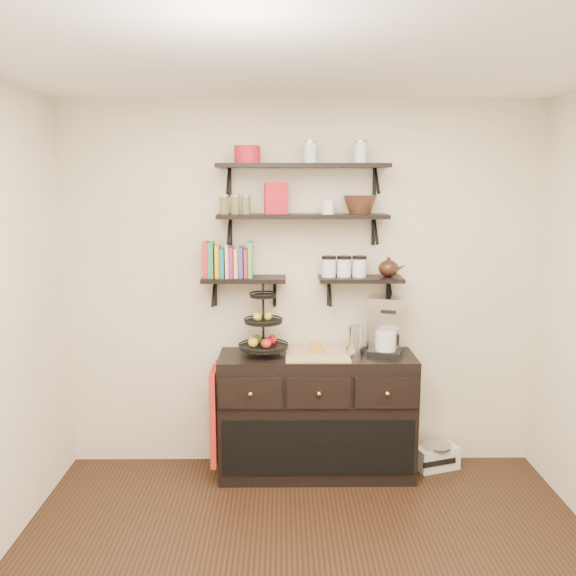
# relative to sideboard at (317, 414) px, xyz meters

# --- Properties ---
(ceiling) EXTENTS (3.50, 3.50, 0.02)m
(ceiling) POSITION_rel_sideboard_xyz_m (-0.10, -1.51, 2.25)
(ceiling) COLOR white
(ceiling) RESTS_ON back_wall
(back_wall) EXTENTS (3.50, 0.02, 2.70)m
(back_wall) POSITION_rel_sideboard_xyz_m (-0.10, 0.24, 0.90)
(back_wall) COLOR white
(back_wall) RESTS_ON ground
(shelf_top) EXTENTS (1.20, 0.27, 0.23)m
(shelf_top) POSITION_rel_sideboard_xyz_m (-0.10, 0.10, 1.78)
(shelf_top) COLOR black
(shelf_top) RESTS_ON back_wall
(shelf_mid) EXTENTS (1.20, 0.27, 0.23)m
(shelf_mid) POSITION_rel_sideboard_xyz_m (-0.10, 0.10, 1.43)
(shelf_mid) COLOR black
(shelf_mid) RESTS_ON back_wall
(shelf_low_left) EXTENTS (0.60, 0.25, 0.23)m
(shelf_low_left) POSITION_rel_sideboard_xyz_m (-0.52, 0.12, 0.98)
(shelf_low_left) COLOR black
(shelf_low_left) RESTS_ON back_wall
(shelf_low_right) EXTENTS (0.60, 0.25, 0.23)m
(shelf_low_right) POSITION_rel_sideboard_xyz_m (0.32, 0.12, 0.98)
(shelf_low_right) COLOR black
(shelf_low_right) RESTS_ON back_wall
(cookbooks) EXTENTS (0.36, 0.15, 0.26)m
(cookbooks) POSITION_rel_sideboard_xyz_m (-0.61, 0.12, 1.11)
(cookbooks) COLOR red
(cookbooks) RESTS_ON shelf_low_left
(glass_canisters) EXTENTS (0.32, 0.10, 0.13)m
(glass_canisters) POSITION_rel_sideboard_xyz_m (0.20, 0.12, 1.06)
(glass_canisters) COLOR silver
(glass_canisters) RESTS_ON shelf_low_right
(sideboard) EXTENTS (1.40, 0.50, 0.92)m
(sideboard) POSITION_rel_sideboard_xyz_m (0.00, 0.00, 0.00)
(sideboard) COLOR black
(sideboard) RESTS_ON floor
(fruit_stand) EXTENTS (0.35, 0.35, 0.51)m
(fruit_stand) POSITION_rel_sideboard_xyz_m (-0.38, 0.00, 0.62)
(fruit_stand) COLOR black
(fruit_stand) RESTS_ON sideboard
(candle) EXTENTS (0.08, 0.08, 0.08)m
(candle) POSITION_rel_sideboard_xyz_m (-0.01, 0.00, 0.50)
(candle) COLOR olive
(candle) RESTS_ON sideboard
(coffee_maker) EXTENTS (0.29, 0.29, 0.42)m
(coffee_maker) POSITION_rel_sideboard_xyz_m (0.49, 0.03, 0.65)
(coffee_maker) COLOR black
(coffee_maker) RESTS_ON sideboard
(thermal_carafe) EXTENTS (0.11, 0.11, 0.22)m
(thermal_carafe) POSITION_rel_sideboard_xyz_m (0.27, -0.02, 0.56)
(thermal_carafe) COLOR silver
(thermal_carafe) RESTS_ON sideboard
(apron) EXTENTS (0.04, 0.29, 0.68)m
(apron) POSITION_rel_sideboard_xyz_m (-0.73, -0.10, 0.03)
(apron) COLOR #AE1213
(apron) RESTS_ON sideboard
(radio) EXTENTS (0.35, 0.27, 0.19)m
(radio) POSITION_rel_sideboard_xyz_m (0.91, 0.06, -0.36)
(radio) COLOR silver
(radio) RESTS_ON floor
(recipe_box) EXTENTS (0.17, 0.09, 0.22)m
(recipe_box) POSITION_rel_sideboard_xyz_m (-0.29, 0.10, 1.56)
(recipe_box) COLOR red
(recipe_box) RESTS_ON shelf_mid
(walnut_bowl) EXTENTS (0.24, 0.24, 0.13)m
(walnut_bowl) POSITION_rel_sideboard_xyz_m (0.30, 0.10, 1.51)
(walnut_bowl) COLOR black
(walnut_bowl) RESTS_ON shelf_mid
(ramekins) EXTENTS (0.09, 0.09, 0.10)m
(ramekins) POSITION_rel_sideboard_xyz_m (0.07, 0.10, 1.50)
(ramekins) COLOR white
(ramekins) RESTS_ON shelf_mid
(teapot) EXTENTS (0.20, 0.15, 0.14)m
(teapot) POSITION_rel_sideboard_xyz_m (0.52, 0.12, 1.07)
(teapot) COLOR black
(teapot) RESTS_ON shelf_low_right
(red_pot) EXTENTS (0.18, 0.18, 0.12)m
(red_pot) POSITION_rel_sideboard_xyz_m (-0.49, 0.10, 1.86)
(red_pot) COLOR red
(red_pot) RESTS_ON shelf_top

